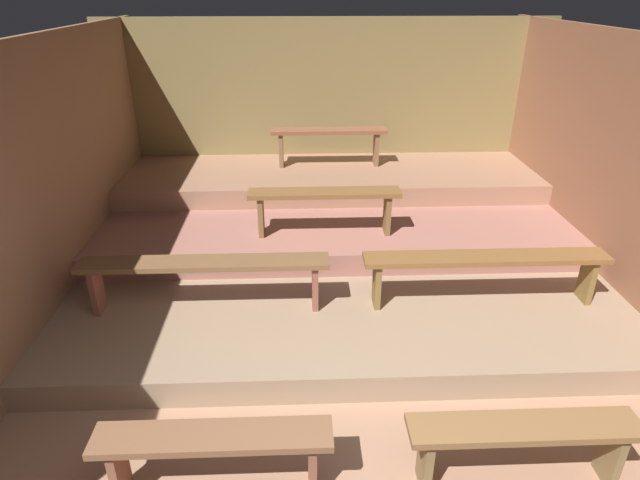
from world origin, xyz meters
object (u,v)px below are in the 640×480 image
(bench_floor_left, at_px, (214,447))
(bench_lower_right, at_px, (485,264))
(bench_floor_right, at_px, (523,438))
(bench_lower_left, at_px, (205,270))
(bench_middle_center, at_px, (324,200))
(bench_upper_center, at_px, (329,137))

(bench_floor_left, height_order, bench_lower_right, bench_lower_right)
(bench_floor_left, bearing_deg, bench_lower_right, 38.70)
(bench_floor_right, relative_size, bench_lower_right, 0.66)
(bench_floor_left, relative_size, bench_lower_left, 0.66)
(bench_lower_right, distance_m, bench_middle_center, 1.68)
(bench_lower_right, bearing_deg, bench_upper_center, 115.10)
(bench_floor_left, height_order, bench_lower_left, bench_lower_left)
(bench_lower_right, height_order, bench_middle_center, bench_middle_center)
(bench_lower_left, relative_size, bench_upper_center, 1.46)
(bench_lower_left, bearing_deg, bench_lower_right, 0.00)
(bench_floor_left, relative_size, bench_middle_center, 0.90)
(bench_floor_right, bearing_deg, bench_upper_center, 102.14)
(bench_floor_right, bearing_deg, bench_lower_left, 141.30)
(bench_floor_left, bearing_deg, bench_upper_center, 78.10)
(bench_lower_left, xyz_separation_m, bench_middle_center, (1.05, 1.01, 0.21))
(bench_lower_right, relative_size, bench_upper_center, 1.46)
(bench_floor_left, xyz_separation_m, bench_middle_center, (0.77, 2.69, 0.46))
(bench_floor_right, bearing_deg, bench_lower_right, 80.25)
(bench_lower_left, distance_m, bench_lower_right, 2.39)
(bench_lower_left, relative_size, bench_middle_center, 1.38)
(bench_floor_right, bearing_deg, bench_floor_left, 180.00)
(bench_floor_right, xyz_separation_m, bench_upper_center, (-0.91, 4.25, 0.69))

